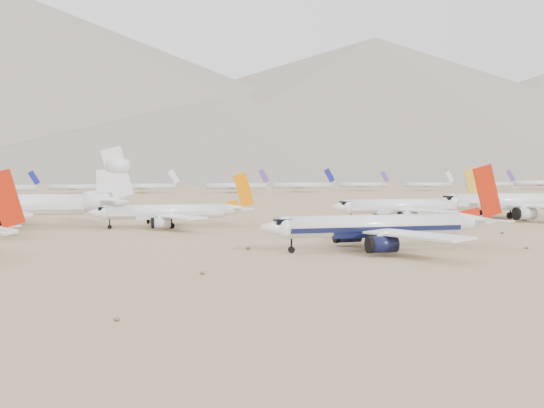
{
  "coord_description": "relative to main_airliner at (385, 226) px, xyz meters",
  "views": [
    {
      "loc": [
        -59.89,
        -117.84,
        16.25
      ],
      "look_at": [
        -15.4,
        53.02,
        7.0
      ],
      "focal_mm": 45.0,
      "sensor_mm": 36.0,
      "label": 1
    }
  ],
  "objects": [
    {
      "name": "ground",
      "position": [
        4.22,
        -6.92,
        -4.73
      ],
      "size": [
        7000.0,
        7000.0,
        0.0
      ],
      "primitive_type": "plane",
      "color": "#927355",
      "rests_on": "ground"
    },
    {
      "name": "main_airliner",
      "position": [
        0.0,
        0.0,
        0.0
      ],
      "size": [
        48.8,
        47.67,
        17.22
      ],
      "color": "white",
      "rests_on": "ground"
    },
    {
      "name": "row2_navy_widebody",
      "position": [
        74.74,
        64.33,
        0.83
      ],
      "size": [
        56.05,
        54.81,
        19.94
      ],
      "color": "white",
      "rests_on": "ground"
    },
    {
      "name": "row2_gold_tail",
      "position": [
        36.3,
        64.43,
        -0.06
      ],
      "size": [
        46.94,
        45.9,
        16.71
      ],
      "color": "white",
      "rests_on": "ground"
    },
    {
      "name": "row2_orange_tail",
      "position": [
        -35.23,
        61.97,
        -0.47
      ],
      "size": [
        42.62,
        41.7,
        15.2
      ],
      "color": "white",
      "rests_on": "ground"
    },
    {
      "name": "row2_white_trijet",
      "position": [
        -78.6,
        67.49,
        1.78
      ],
      "size": [
        63.51,
        62.06,
        22.5
      ],
      "color": "white",
      "rests_on": "ground"
    },
    {
      "name": "distant_storage_row",
      "position": [
        70.67,
        329.39,
        -0.34
      ],
      "size": [
        666.73,
        57.52,
        15.9
      ],
      "color": "silver",
      "rests_on": "ground"
    },
    {
      "name": "mountain_range",
      "position": [
        74.4,
        1641.09,
        185.58
      ],
      "size": [
        7354.0,
        3024.0,
        470.0
      ],
      "color": "slate",
      "rests_on": "ground"
    },
    {
      "name": "foothills",
      "position": [
        530.9,
        1093.08,
        62.42
      ],
      "size": [
        4637.5,
        1395.0,
        155.0
      ],
      "color": "slate",
      "rests_on": "ground"
    },
    {
      "name": "desert_scrub",
      "position": [
        -26.14,
        -31.41,
        -4.45
      ],
      "size": [
        206.06,
        121.67,
        0.63
      ],
      "color": "brown",
      "rests_on": "ground"
    }
  ]
}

